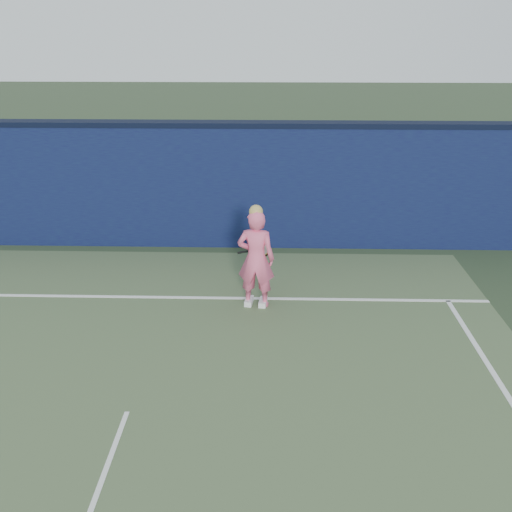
{
  "coord_description": "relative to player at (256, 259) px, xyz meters",
  "views": [
    {
      "loc": [
        1.72,
        -4.28,
        4.42
      ],
      "look_at": [
        1.51,
        3.8,
        0.9
      ],
      "focal_mm": 38.0,
      "sensor_mm": 36.0,
      "label": 1
    }
  ],
  "objects": [
    {
      "name": "player",
      "position": [
        0.0,
        0.0,
        0.0
      ],
      "size": [
        0.66,
        0.48,
        1.77
      ],
      "rotation": [
        0.0,
        0.0,
        3.01
      ],
      "color": "#FA618C",
      "rests_on": "ground"
    },
    {
      "name": "ground",
      "position": [
        -1.51,
        -3.8,
        -0.85
      ],
      "size": [
        80.0,
        80.0,
        0.0
      ],
      "primitive_type": "plane",
      "color": "#304329",
      "rests_on": "ground"
    },
    {
      "name": "backstop_wall",
      "position": [
        -1.51,
        2.7,
        0.4
      ],
      "size": [
        24.0,
        0.4,
        2.5
      ],
      "primitive_type": "cube",
      "color": "#0D0F3C",
      "rests_on": "ground"
    },
    {
      "name": "court_lines",
      "position": [
        -1.51,
        -4.13,
        -0.84
      ],
      "size": [
        11.0,
        12.04,
        0.01
      ],
      "color": "white",
      "rests_on": "court_surface"
    },
    {
      "name": "wall_cap",
      "position": [
        -1.51,
        2.7,
        1.7
      ],
      "size": [
        24.0,
        0.42,
        0.1
      ],
      "primitive_type": "cube",
      "color": "black",
      "rests_on": "backstop_wall"
    },
    {
      "name": "racket",
      "position": [
        0.06,
        0.43,
        -0.01
      ],
      "size": [
        0.59,
        0.15,
        0.32
      ],
      "rotation": [
        0.0,
        0.0,
        -0.21
      ],
      "color": "black",
      "rests_on": "ground"
    }
  ]
}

